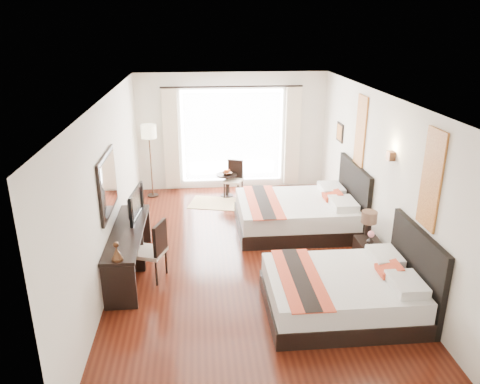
{
  "coord_description": "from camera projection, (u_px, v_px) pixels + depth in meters",
  "views": [
    {
      "loc": [
        -0.8,
        -7.23,
        3.92
      ],
      "look_at": [
        -0.11,
        0.35,
        1.11
      ],
      "focal_mm": 35.0,
      "sensor_mm": 36.0,
      "label": 1
    }
  ],
  "objects": [
    {
      "name": "floor",
      "position": [
        248.0,
        259.0,
        8.18
      ],
      "size": [
        4.5,
        7.5,
        0.01
      ],
      "primitive_type": "cube",
      "color": "#3B130A",
      "rests_on": "ground"
    },
    {
      "name": "ceiling",
      "position": [
        249.0,
        98.0,
        7.21
      ],
      "size": [
        4.5,
        7.5,
        0.02
      ],
      "primitive_type": "cube",
      "color": "white",
      "rests_on": "wall_headboard"
    },
    {
      "name": "wall_headboard",
      "position": [
        381.0,
        179.0,
        7.88
      ],
      "size": [
        0.01,
        7.5,
        2.8
      ],
      "primitive_type": "cube",
      "color": "silver",
      "rests_on": "floor"
    },
    {
      "name": "wall_desk",
      "position": [
        110.0,
        187.0,
        7.5
      ],
      "size": [
        0.01,
        7.5,
        2.8
      ],
      "primitive_type": "cube",
      "color": "silver",
      "rests_on": "floor"
    },
    {
      "name": "wall_window",
      "position": [
        232.0,
        132.0,
        11.19
      ],
      "size": [
        4.5,
        0.01,
        2.8
      ],
      "primitive_type": "cube",
      "color": "silver",
      "rests_on": "floor"
    },
    {
      "name": "wall_entry",
      "position": [
        294.0,
        319.0,
        4.2
      ],
      "size": [
        4.5,
        0.01,
        2.8
      ],
      "primitive_type": "cube",
      "color": "silver",
      "rests_on": "floor"
    },
    {
      "name": "window_glass",
      "position": [
        232.0,
        136.0,
        11.21
      ],
      "size": [
        2.4,
        0.02,
        2.2
      ],
      "primitive_type": "cube",
      "color": "white",
      "rests_on": "wall_window"
    },
    {
      "name": "sheer_curtain",
      "position": [
        232.0,
        137.0,
        11.16
      ],
      "size": [
        2.3,
        0.02,
        2.1
      ],
      "primitive_type": "cube",
      "color": "white",
      "rests_on": "wall_window"
    },
    {
      "name": "drape_left",
      "position": [
        171.0,
        139.0,
        11.01
      ],
      "size": [
        0.35,
        0.14,
        2.35
      ],
      "primitive_type": "cube",
      "color": "beige",
      "rests_on": "floor"
    },
    {
      "name": "drape_right",
      "position": [
        292.0,
        137.0,
        11.25
      ],
      "size": [
        0.35,
        0.14,
        2.35
      ],
      "primitive_type": "cube",
      "color": "beige",
      "rests_on": "floor"
    },
    {
      "name": "art_panel_near",
      "position": [
        431.0,
        180.0,
        6.14
      ],
      "size": [
        0.03,
        0.5,
        1.35
      ],
      "primitive_type": "cube",
      "color": "maroon",
      "rests_on": "wall_headboard"
    },
    {
      "name": "art_panel_far",
      "position": [
        361.0,
        132.0,
        8.76
      ],
      "size": [
        0.03,
        0.5,
        1.35
      ],
      "primitive_type": "cube",
      "color": "maroon",
      "rests_on": "wall_headboard"
    },
    {
      "name": "wall_sconce",
      "position": [
        391.0,
        156.0,
        7.32
      ],
      "size": [
        0.1,
        0.14,
        0.14
      ],
      "primitive_type": "cube",
      "color": "#402617",
      "rests_on": "wall_headboard"
    },
    {
      "name": "mirror_frame",
      "position": [
        108.0,
        184.0,
        7.19
      ],
      "size": [
        0.04,
        1.25,
        0.95
      ],
      "primitive_type": "cube",
      "color": "black",
      "rests_on": "wall_desk"
    },
    {
      "name": "mirror_glass",
      "position": [
        109.0,
        184.0,
        7.2
      ],
      "size": [
        0.01,
        1.12,
        0.82
      ],
      "primitive_type": "cube",
      "color": "white",
      "rests_on": "mirror_frame"
    },
    {
      "name": "bed_near",
      "position": [
        347.0,
        291.0,
        6.62
      ],
      "size": [
        2.16,
        1.68,
        1.22
      ],
      "color": "black",
      "rests_on": "floor"
    },
    {
      "name": "bed_far",
      "position": [
        300.0,
        213.0,
        9.23
      ],
      "size": [
        2.32,
        1.81,
        1.31
      ],
      "color": "black",
      "rests_on": "floor"
    },
    {
      "name": "nightstand",
      "position": [
        368.0,
        253.0,
        7.88
      ],
      "size": [
        0.39,
        0.48,
        0.46
      ],
      "primitive_type": "cube",
      "color": "black",
      "rests_on": "floor"
    },
    {
      "name": "table_lamp",
      "position": [
        369.0,
        219.0,
        7.83
      ],
      "size": [
        0.26,
        0.26,
        0.42
      ],
      "color": "black",
      "rests_on": "nightstand"
    },
    {
      "name": "vase",
      "position": [
        371.0,
        238.0,
        7.64
      ],
      "size": [
        0.13,
        0.13,
        0.13
      ],
      "primitive_type": "imported",
      "rotation": [
        0.0,
        0.0,
        -0.06
      ],
      "color": "black",
      "rests_on": "nightstand"
    },
    {
      "name": "console_desk",
      "position": [
        129.0,
        251.0,
        7.62
      ],
      "size": [
        0.5,
        2.2,
        0.76
      ],
      "primitive_type": "cube",
      "color": "black",
      "rests_on": "floor"
    },
    {
      "name": "television",
      "position": [
        131.0,
        204.0,
        7.89
      ],
      "size": [
        0.21,
        0.89,
        0.51
      ],
      "primitive_type": "imported",
      "rotation": [
        0.0,
        0.0,
        1.46
      ],
      "color": "black",
      "rests_on": "console_desk"
    },
    {
      "name": "bronze_figurine",
      "position": [
        117.0,
        252.0,
        6.51
      ],
      "size": [
        0.18,
        0.18,
        0.25
      ],
      "primitive_type": null,
      "rotation": [
        0.0,
        0.0,
        -0.07
      ],
      "color": "#402617",
      "rests_on": "console_desk"
    },
    {
      "name": "desk_chair",
      "position": [
        151.0,
        261.0,
        7.46
      ],
      "size": [
        0.59,
        0.59,
        0.99
      ],
      "rotation": [
        0.0,
        0.0,
        2.79
      ],
      "color": "#BCA891",
      "rests_on": "floor"
    },
    {
      "name": "floor_lamp",
      "position": [
        149.0,
        136.0,
        10.57
      ],
      "size": [
        0.34,
        0.34,
        1.71
      ],
      "color": "black",
      "rests_on": "floor"
    },
    {
      "name": "side_table",
      "position": [
        227.0,
        185.0,
        10.98
      ],
      "size": [
        0.47,
        0.47,
        0.55
      ],
      "primitive_type": "cylinder",
      "color": "black",
      "rests_on": "floor"
    },
    {
      "name": "fruit_bowl",
      "position": [
        227.0,
        173.0,
        10.84
      ],
      "size": [
        0.31,
        0.31,
        0.06
      ],
      "primitive_type": "imported",
      "rotation": [
        0.0,
        0.0,
        0.42
      ],
      "color": "#492D1A",
      "rests_on": "side_table"
    },
    {
      "name": "window_chair",
      "position": [
        234.0,
        186.0,
        10.97
      ],
      "size": [
        0.52,
        0.52,
        0.85
      ],
      "rotation": [
        0.0,
        0.0,
        -1.95
      ],
      "color": "#BCA891",
      "rests_on": "floor"
    },
    {
      "name": "jute_rug",
      "position": [
        217.0,
        203.0,
        10.63
      ],
      "size": [
        1.35,
        1.07,
        0.01
      ],
      "primitive_type": "cube",
      "rotation": [
        0.0,
        0.0,
        -0.24
      ],
      "color": "tan",
      "rests_on": "floor"
    }
  ]
}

